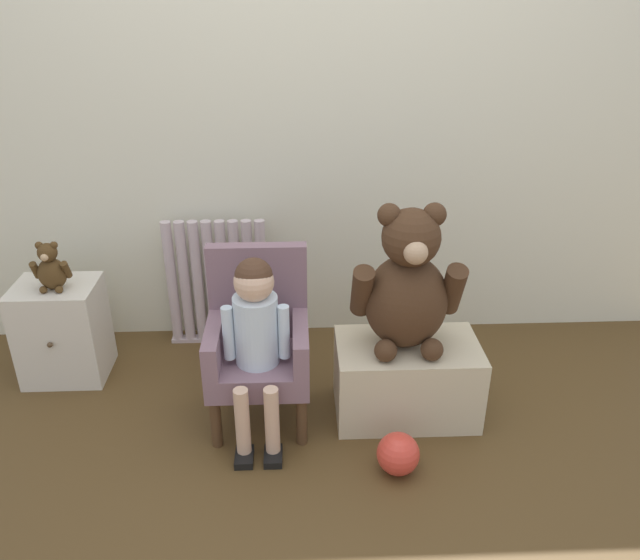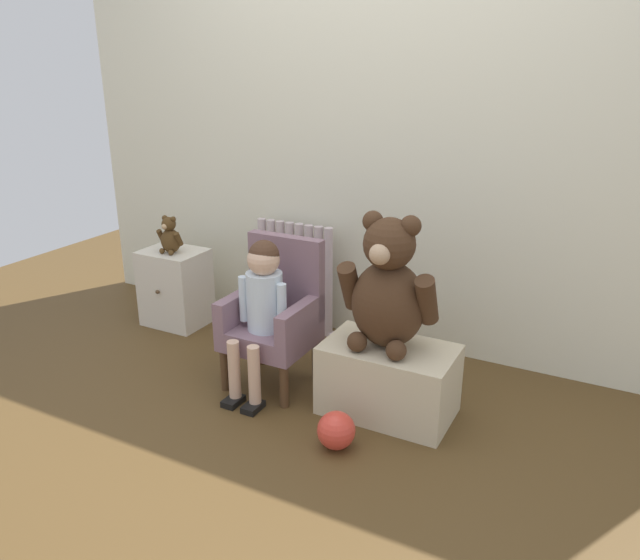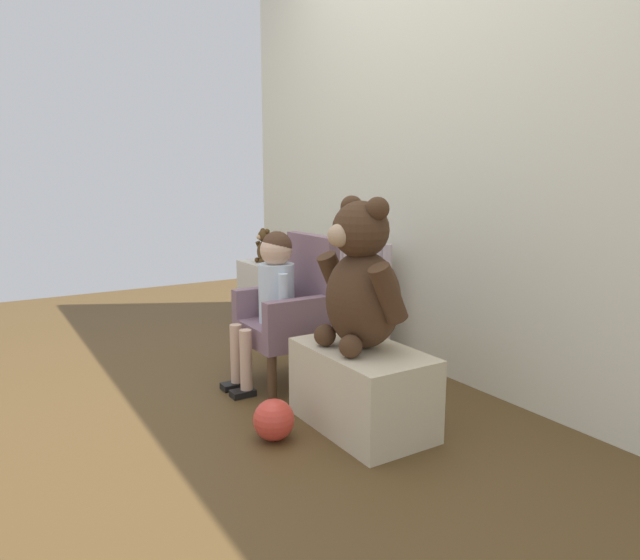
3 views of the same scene
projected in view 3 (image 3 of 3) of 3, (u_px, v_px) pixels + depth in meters
The scene contains 10 objects.
ground_plane at pixel (194, 423), 2.34m from camera, with size 6.00×6.00×0.00m, color #50391C.
back_wall at pixel (439, 134), 2.80m from camera, with size 3.80×0.05×2.40m, color beige.
radiator at pixel (363, 297), 3.26m from camera, with size 0.50×0.05×0.64m.
small_dresser at pixel (269, 296), 3.70m from camera, with size 0.36×0.31×0.46m.
child_armchair at pixel (293, 311), 2.76m from camera, with size 0.40×0.37×0.72m.
child_figure at pixel (272, 286), 2.67m from camera, with size 0.25×0.35×0.75m.
low_bench at pixel (362, 388), 2.27m from camera, with size 0.58×0.35×0.33m, color beige.
large_teddy_bear at pixel (361, 282), 2.22m from camera, with size 0.43×0.30×0.60m.
small_teddy_bear at pixel (265, 248), 3.61m from camera, with size 0.16×0.11×0.22m.
toy_ball at pixel (274, 420), 2.18m from camera, with size 0.16×0.16×0.16m, color red.
Camera 3 is at (2.14, -0.72, 1.00)m, focal length 32.00 mm.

